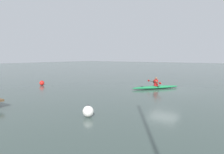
{
  "coord_description": "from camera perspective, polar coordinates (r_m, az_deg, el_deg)",
  "views": [
    {
      "loc": [
        -6.81,
        17.29,
        2.92
      ],
      "look_at": [
        1.64,
        5.56,
        1.47
      ],
      "focal_mm": 33.28,
      "sensor_mm": 36.0,
      "label": 1
    }
  ],
  "objects": [
    {
      "name": "kayak",
      "position": [
        19.1,
        11.94,
        -2.76
      ],
      "size": [
        3.25,
        4.12,
        0.28
      ],
      "color": "#19723F",
      "rests_on": "ground"
    },
    {
      "name": "mooring_buoy_white_far",
      "position": [
        10.2,
        -6.58,
        -9.35
      ],
      "size": [
        0.54,
        0.54,
        0.58
      ],
      "color": "silver",
      "rests_on": "ground"
    },
    {
      "name": "mooring_buoy_orange_mid",
      "position": [
        22.03,
        -18.7,
        -1.57
      ],
      "size": [
        0.47,
        0.47,
        0.51
      ],
      "color": "red",
      "rests_on": "ground"
    },
    {
      "name": "ground_plane",
      "position": [
        18.81,
        14.12,
        -3.37
      ],
      "size": [
        160.0,
        160.0,
        0.0
      ],
      "primitive_type": "plane",
      "color": "#384742"
    },
    {
      "name": "kayaker",
      "position": [
        19.03,
        11.93,
        -1.4
      ],
      "size": [
        1.97,
        1.45,
        0.76
      ],
      "color": "red",
      "rests_on": "kayak"
    }
  ]
}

